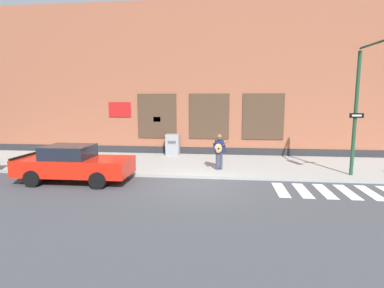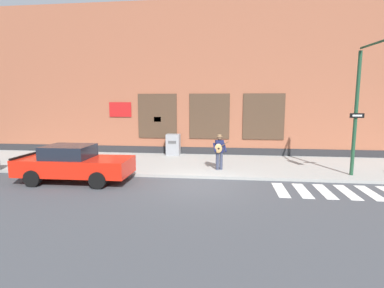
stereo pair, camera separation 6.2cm
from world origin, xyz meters
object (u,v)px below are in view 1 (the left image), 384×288
(busker, at_px, (219,150))
(red_car, at_px, (74,164))
(traffic_light, at_px, (373,86))
(utility_box, at_px, (173,145))

(busker, bearing_deg, red_car, -158.12)
(busker, xyz_separation_m, traffic_light, (5.89, -1.47, 2.82))
(red_car, bearing_deg, traffic_light, 4.41)
(red_car, distance_m, busker, 6.39)
(red_car, bearing_deg, busker, 21.88)
(busker, xyz_separation_m, utility_box, (-2.86, 3.70, -0.32))
(red_car, height_order, traffic_light, traffic_light)
(traffic_light, bearing_deg, red_car, -175.59)
(busker, distance_m, traffic_light, 6.69)
(traffic_light, xyz_separation_m, utility_box, (-8.75, 5.17, -3.14))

